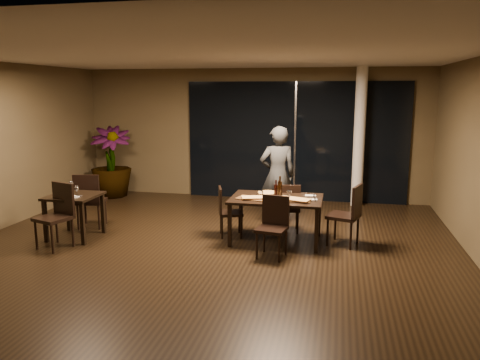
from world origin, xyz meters
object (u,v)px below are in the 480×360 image
object	(u,v)px
side_table	(74,202)
chair_main_near	(273,223)
chair_side_near	(58,212)
bottle_a	(276,189)
diner	(277,175)
chair_main_right	(349,212)
bottle_c	(280,186)
chair_main_far	(288,206)
chair_side_far	(89,198)
bottle_b	(279,189)
potted_plant	(111,162)
chair_main_left	(226,209)
main_table	(276,202)

from	to	relation	value
side_table	chair_main_near	distance (m)	3.46
chair_side_near	bottle_a	world-z (taller)	bottle_a
side_table	diner	size ratio (longest dim) A/B	0.43
chair_main_right	chair_main_near	bearing A→B (deg)	-39.82
chair_side_near	bottle_c	xyz separation A→B (m)	(3.44, 1.11, 0.34)
chair_main_far	chair_side_far	bearing A→B (deg)	-1.37
bottle_c	bottle_b	bearing A→B (deg)	-87.86
bottle_a	bottle_b	bearing A→B (deg)	-41.31
bottle_a	potted_plant	bearing A→B (deg)	149.07
chair_main_near	chair_main_right	xyz separation A→B (m)	(1.13, 0.71, 0.05)
chair_main_left	chair_main_right	distance (m)	2.06
chair_main_left	chair_main_near	bearing A→B (deg)	-148.49
side_table	chair_main_right	xyz separation A→B (m)	(4.58, 0.53, -0.06)
chair_main_left	chair_main_far	bearing A→B (deg)	-85.20
bottle_b	side_table	bearing A→B (deg)	-172.04
chair_main_right	bottle_b	bearing A→B (deg)	-69.82
chair_side_far	bottle_c	world-z (taller)	bottle_c
chair_main_far	chair_main_left	distance (m)	1.11
chair_main_far	potted_plant	distance (m)	4.91
side_table	chair_side_far	xyz separation A→B (m)	(-0.05, 0.57, -0.06)
chair_side_near	diner	xyz separation A→B (m)	(3.26, 2.14, 0.35)
chair_side_near	bottle_c	size ratio (longest dim) A/B	3.03
chair_main_left	chair_side_far	distance (m)	2.57
chair_main_near	potted_plant	size ratio (longest dim) A/B	0.55
chair_main_right	bottle_a	size ratio (longest dim) A/B	3.50
chair_side_near	bottle_c	world-z (taller)	bottle_c
chair_main_near	chair_main_left	xyz separation A→B (m)	(-0.93, 0.80, -0.03)
side_table	diner	distance (m)	3.67
chair_main_far	chair_main_near	world-z (taller)	chair_main_near
potted_plant	bottle_a	bearing A→B (deg)	-30.93
potted_plant	chair_main_left	bearing A→B (deg)	-36.08
chair_main_near	diner	size ratio (longest dim) A/B	0.50
chair_main_far	diner	size ratio (longest dim) A/B	0.48
bottle_c	diner	bearing A→B (deg)	99.68
chair_main_near	diner	xyz separation A→B (m)	(-0.18, 1.84, 0.41)
chair_main_near	main_table	bearing A→B (deg)	103.67
chair_side_far	potted_plant	xyz separation A→B (m)	(-0.85, 2.53, 0.27)
chair_side_far	diner	xyz separation A→B (m)	(3.31, 1.08, 0.36)
main_table	chair_side_far	size ratio (longest dim) A/B	1.48
chair_main_left	bottle_c	size ratio (longest dim) A/B	2.53
chair_main_right	potted_plant	world-z (taller)	potted_plant
chair_main_right	chair_main_far	bearing A→B (deg)	-98.19
side_table	chair_main_far	distance (m)	3.69
side_table	chair_side_far	bearing A→B (deg)	94.52
bottle_b	bottle_c	xyz separation A→B (m)	(-0.01, 0.14, 0.02)
bottle_a	bottle_b	world-z (taller)	bottle_b
chair_main_near	bottle_b	bearing A→B (deg)	99.92
chair_main_near	diner	distance (m)	1.89
main_table	chair_main_right	distance (m)	1.19
side_table	chair_main_far	world-z (taller)	chair_main_far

